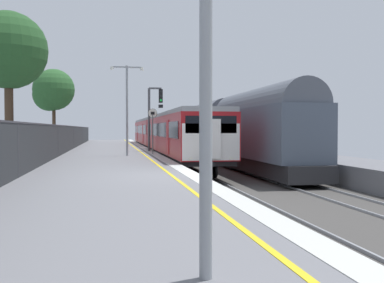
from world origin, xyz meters
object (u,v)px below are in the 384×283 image
at_px(freight_train_adjacent_track, 193,128).
at_px(background_tree_left, 8,54).
at_px(commuter_train_at_platform, 163,133).
at_px(signal_gantry, 153,111).
at_px(platform_lamp_mid, 127,102).
at_px(background_tree_centre, 52,91).
at_px(speed_limit_sign, 153,125).

bearing_deg(freight_train_adjacent_track, background_tree_left, -118.44).
relative_size(commuter_train_at_platform, signal_gantry, 8.46).
distance_m(freight_train_adjacent_track, platform_lamp_mid, 20.77).
bearing_deg(background_tree_centre, speed_limit_sign, -58.97).
height_order(freight_train_adjacent_track, platform_lamp_mid, platform_lamp_mid).
bearing_deg(platform_lamp_mid, background_tree_left, -137.72).
height_order(background_tree_left, background_tree_centre, background_tree_left).
relative_size(signal_gantry, background_tree_left, 0.65).
bearing_deg(freight_train_adjacent_track, signal_gantry, -111.32).
bearing_deg(platform_lamp_mid, background_tree_centre, 113.05).
distance_m(signal_gantry, platform_lamp_mid, 5.69).
bearing_deg(speed_limit_sign, signal_gantry, 84.37).
bearing_deg(background_tree_centre, signal_gantry, -47.82).
xyz_separation_m(freight_train_adjacent_track, speed_limit_sign, (-5.85, -17.92, 0.18)).
distance_m(commuter_train_at_platform, background_tree_left, 19.68).
relative_size(freight_train_adjacent_track, platform_lamp_mid, 10.66).
relative_size(commuter_train_at_platform, platform_lamp_mid, 7.19).
xyz_separation_m(commuter_train_at_platform, background_tree_centre, (-9.61, 2.59, 3.69)).
relative_size(speed_limit_sign, background_tree_centre, 0.42).
xyz_separation_m(commuter_train_at_platform, platform_lamp_mid, (-3.53, -11.69, 1.97)).
distance_m(commuter_train_at_platform, signal_gantry, 6.76).
xyz_separation_m(freight_train_adjacent_track, background_tree_centre, (-13.61, -5.01, 3.28)).
bearing_deg(commuter_train_at_platform, platform_lamp_mid, -106.81).
relative_size(freight_train_adjacent_track, signal_gantry, 12.56).
distance_m(signal_gantry, speed_limit_sign, 4.07).
height_order(speed_limit_sign, background_tree_left, background_tree_left).
height_order(commuter_train_at_platform, freight_train_adjacent_track, freight_train_adjacent_track).
height_order(commuter_train_at_platform, background_tree_centre, background_tree_centre).
xyz_separation_m(signal_gantry, background_tree_left, (-7.82, -10.51, 2.25)).
distance_m(background_tree_left, background_tree_centre, 19.51).
bearing_deg(background_tree_centre, commuter_train_at_platform, -15.11).
xyz_separation_m(platform_lamp_mid, background_tree_left, (-5.75, -5.22, 1.92)).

